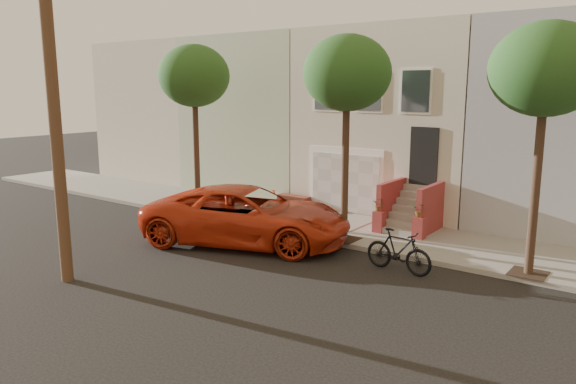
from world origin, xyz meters
The scene contains 9 objects.
ground centered at (0.00, 0.00, 0.00)m, with size 90.00×90.00×0.00m, color black.
sidewalk centered at (0.00, 5.35, 0.07)m, with size 40.00×3.70×0.15m, color gray.
house_row centered at (0.00, 11.19, 3.64)m, with size 33.10×11.70×7.00m.
tree_left centered at (-5.50, 3.90, 5.26)m, with size 2.70×2.57×6.30m.
tree_mid centered at (1.00, 3.90, 5.26)m, with size 2.70×2.57×6.30m.
tree_right centered at (6.50, 3.90, 5.26)m, with size 2.70×2.57×6.30m.
utility_pole centered at (8.00, -3.20, 5.19)m, with size 23.60×1.22×10.00m.
pickup_truck centered at (-1.50, 2.13, 0.90)m, with size 3.00×6.50×1.81m, color red.
motorcycle centered at (3.54, 2.44, 0.58)m, with size 0.55×1.93×1.16m, color black.
Camera 1 is at (9.38, -10.51, 4.85)m, focal length 33.79 mm.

